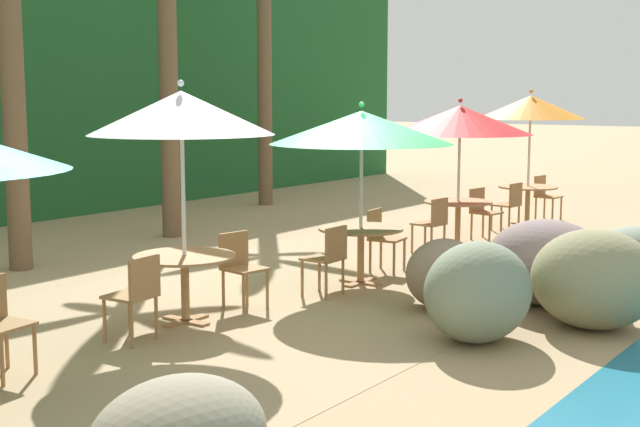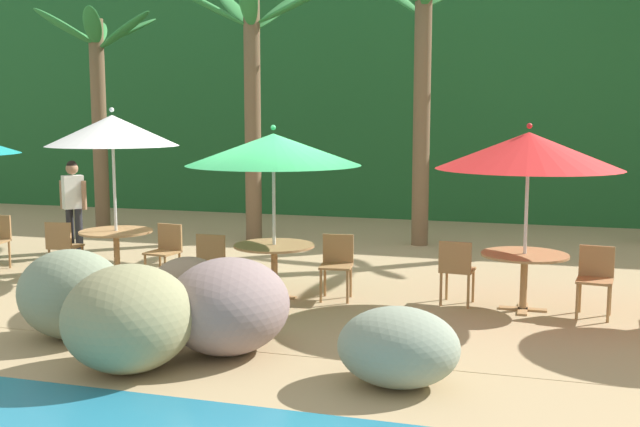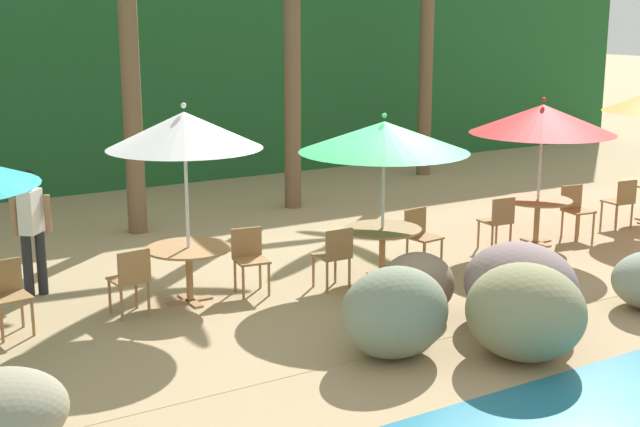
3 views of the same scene
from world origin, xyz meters
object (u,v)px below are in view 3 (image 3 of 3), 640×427
chair_green_seaward (420,233)px  chair_orange_inland (622,200)px  dining_table_red (538,207)px  umbrella_green (384,137)px  umbrella_white (184,130)px  chair_green_inland (335,254)px  chair_red_inland (499,219)px  palm_tree_second (127,28)px  chair_red_seaward (575,207)px  palm_tree_third (292,19)px  dining_table_white (189,257)px  waiter_in_white (32,224)px  chair_teal_seaward (8,291)px  umbrella_red (543,119)px  palm_tree_fourth (427,0)px  chair_white_seaward (249,255)px  chair_white_inland (131,277)px  dining_table_green (382,237)px

chair_green_seaward → chair_orange_inland: (4.45, 0.04, 0.00)m
dining_table_red → chair_green_seaward: bearing=-178.4°
umbrella_green → dining_table_red: bearing=4.7°
umbrella_white → chair_green_inland: (1.88, -0.57, -1.74)m
umbrella_white → chair_red_inland: 5.45m
dining_table_red → palm_tree_second: 7.33m
chair_red_seaward → palm_tree_third: size_ratio=0.16×
dining_table_white → waiter_in_white: 2.14m
chair_teal_seaward → palm_tree_second: bearing=52.9°
chair_green_inland → dining_table_red: chair_green_inland is taller
umbrella_green → dining_table_white: bearing=170.1°
dining_table_white → chair_red_inland: size_ratio=1.26×
chair_teal_seaward → umbrella_red: size_ratio=0.36×
palm_tree_second → dining_table_white: bearing=-100.0°
dining_table_white → palm_tree_fourth: (8.34, 5.77, 3.37)m
chair_teal_seaward → waiter_in_white: 1.48m
umbrella_white → waiter_in_white: (-1.65, 1.32, -1.27)m
umbrella_green → chair_green_inland: (-0.85, -0.09, -1.52)m
chair_white_seaward → chair_white_inland: bearing=-175.5°
umbrella_green → chair_red_inland: (2.43, 0.25, -1.52)m
dining_table_red → chair_white_inland: bearing=179.7°
chair_white_inland → waiter_in_white: 1.76m
chair_red_seaward → palm_tree_second: palm_tree_second is taller
chair_teal_seaward → dining_table_red: size_ratio=0.79×
chair_white_inland → dining_table_red: chair_white_inland is taller
chair_red_seaward → waiter_in_white: size_ratio=0.51×
chair_green_inland → dining_table_green: bearing=6.2°
chair_green_inland → umbrella_red: umbrella_red is taller
dining_table_green → waiter_in_white: waiter_in_white is taller
umbrella_green → chair_green_seaward: bearing=13.4°
chair_green_seaward → palm_tree_third: palm_tree_third is taller
dining_table_red → chair_teal_seaward: bearing=178.2°
chair_orange_inland → palm_tree_third: 6.77m
dining_table_white → chair_orange_inland: (8.01, -0.24, -0.10)m
umbrella_white → chair_white_inland: bearing=-168.7°
chair_green_inland → palm_tree_third: size_ratio=0.16×
dining_table_red → chair_red_seaward: (0.85, -0.02, -0.10)m
umbrella_white → palm_tree_second: palm_tree_second is taller
chair_orange_inland → chair_green_seaward: bearing=-179.5°
umbrella_green → waiter_in_white: bearing=157.7°
palm_tree_second → palm_tree_fourth: 7.87m
chair_white_seaward → chair_red_seaward: size_ratio=1.00×
waiter_in_white → chair_white_inland: bearing=-61.6°
chair_teal_seaward → palm_tree_third: bearing=33.9°
umbrella_white → chair_teal_seaward: bearing=178.5°
chair_teal_seaward → palm_tree_fourth: size_ratio=0.14×
chair_green_inland → chair_red_seaward: 5.00m
chair_white_seaward → palm_tree_fourth: bearing=37.8°
chair_white_inland → chair_red_inland: 6.00m
chair_white_seaward → waiter_in_white: bearing=151.5°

